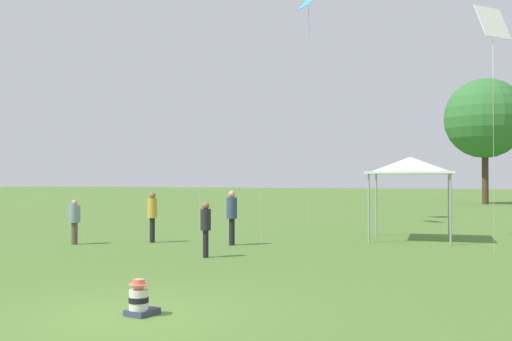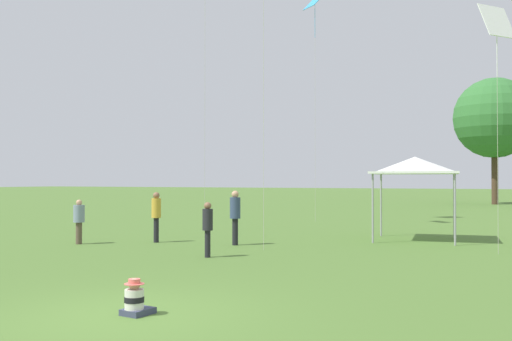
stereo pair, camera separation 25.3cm
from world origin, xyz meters
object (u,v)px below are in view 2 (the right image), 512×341
at_px(seated_toddler, 135,300).
at_px(distant_tree_0, 494,118).
at_px(kite_2, 315,7).
at_px(kite_3, 497,26).
at_px(person_standing_2, 208,224).
at_px(canopy_tent, 415,166).
at_px(person_standing_0, 156,212).
at_px(person_standing_1, 79,218).
at_px(person_standing_3, 235,212).

distance_m(seated_toddler, distant_tree_0, 50.87).
bearing_deg(kite_2, kite_3, 34.69).
distance_m(person_standing_2, canopy_tent, 8.82).
bearing_deg(person_standing_0, person_standing_1, -21.22).
bearing_deg(distant_tree_0, person_standing_0, -101.34).
xyz_separation_m(person_standing_1, kite_2, (3.40, 14.10, 10.57)).
bearing_deg(distant_tree_0, person_standing_2, -95.83).
xyz_separation_m(seated_toddler, person_standing_1, (-8.45, 7.91, 0.65)).
bearing_deg(canopy_tent, kite_3, -44.31).
height_order(person_standing_2, kite_2, kite_2).
bearing_deg(canopy_tent, seated_toddler, -96.82).
bearing_deg(kite_2, person_standing_2, 1.24).
height_order(person_standing_3, distant_tree_0, distant_tree_0).
distance_m(person_standing_3, canopy_tent, 6.90).
relative_size(seated_toddler, person_standing_3, 0.33).
bearing_deg(canopy_tent, person_standing_0, -149.82).
xyz_separation_m(seated_toddler, person_standing_2, (-2.66, 6.80, 0.70)).
bearing_deg(person_standing_3, kite_3, 134.86).
xyz_separation_m(person_standing_2, kite_2, (-2.38, 15.22, 10.52)).
distance_m(seated_toddler, canopy_tent, 14.56).
distance_m(person_standing_1, kite_3, 14.84).
height_order(person_standing_0, kite_2, kite_2).
relative_size(canopy_tent, kite_3, 0.46).
height_order(person_standing_0, person_standing_2, person_standing_0).
xyz_separation_m(person_standing_0, distant_tree_0, (8.17, 40.73, 6.76)).
relative_size(seated_toddler, distant_tree_0, 0.05).
bearing_deg(seated_toddler, person_standing_3, 116.29).
bearing_deg(seated_toddler, distant_tree_0, 95.15).
distance_m(seated_toddler, person_standing_0, 11.51).
distance_m(person_standing_0, person_standing_3, 2.96).
xyz_separation_m(person_standing_0, kite_2, (1.34, 12.47, 10.40)).
bearing_deg(person_standing_0, person_standing_3, 128.62).
relative_size(person_standing_0, person_standing_3, 0.96).
xyz_separation_m(seated_toddler, canopy_tent, (1.71, 14.25, 2.47)).
xyz_separation_m(canopy_tent, distant_tree_0, (0.07, 36.02, 5.11)).
bearing_deg(person_standing_2, person_standing_1, -66.77).
height_order(person_standing_1, kite_2, kite_2).
height_order(seated_toddler, person_standing_3, person_standing_3).
height_order(person_standing_1, person_standing_2, person_standing_2).
relative_size(person_standing_1, canopy_tent, 0.44).
height_order(kite_2, kite_3, kite_2).
bearing_deg(person_standing_0, canopy_tent, 150.62).
relative_size(person_standing_0, person_standing_2, 1.13).
height_order(person_standing_3, kite_3, kite_3).
distance_m(seated_toddler, person_standing_3, 10.58).
relative_size(person_standing_2, kite_2, 0.13).
xyz_separation_m(person_standing_2, kite_3, (7.38, 4.51, 5.89)).
bearing_deg(kite_3, person_standing_3, -179.22).
distance_m(person_standing_2, distant_tree_0, 44.24).
xyz_separation_m(person_standing_2, canopy_tent, (4.36, 7.45, 1.78)).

